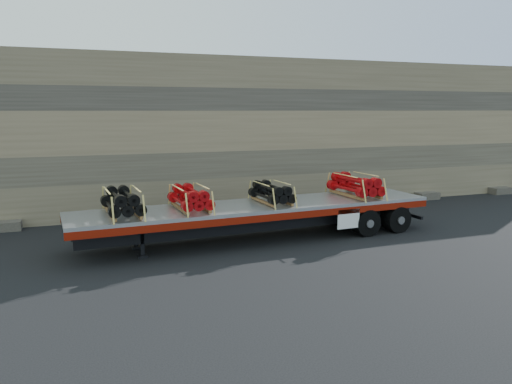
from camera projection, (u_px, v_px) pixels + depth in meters
ground at (238, 242)px, 17.77m from camera, size 120.00×120.00×0.00m
rock_wall at (194, 135)px, 23.22m from camera, size 44.00×3.00×7.00m
trailer at (258, 222)px, 17.92m from camera, size 13.24×3.22×1.31m
bundle_front at (122, 203)px, 15.90m from camera, size 1.24×2.30×0.79m
bundle_midfront at (190, 199)px, 16.78m from camera, size 1.17×2.17×0.75m
bundle_midrear at (271, 193)px, 17.97m from camera, size 1.10×2.04×0.71m
bundle_rear at (355, 186)px, 19.36m from camera, size 1.28×2.37×0.82m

